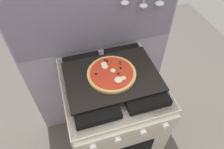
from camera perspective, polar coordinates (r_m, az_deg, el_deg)
The scene contains 5 objects.
ground_plane at distance 1.96m, azimuth 0.00°, elevation -18.43°, with size 4.00×4.00×0.00m, color #4C4742.
kitchen_backsplash at distance 1.49m, azimuth -3.71°, elevation 5.57°, with size 1.10×0.09×1.55m.
stove at distance 1.55m, azimuth 0.02°, elevation -11.86°, with size 0.60×0.64×0.90m.
baking_tray at distance 1.18m, azimuth 0.00°, elevation -0.58°, with size 0.54×0.38×0.02m, color black.
pizza_left at distance 1.17m, azimuth -0.25°, elevation 0.29°, with size 0.28×0.28×0.03m.
Camera 1 is at (-0.23, -0.74, 1.79)m, focal length 32.58 mm.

